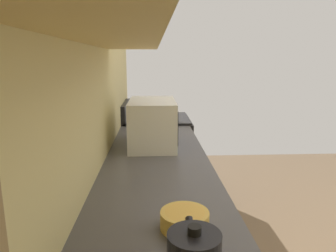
% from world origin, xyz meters
% --- Properties ---
extents(wall_back, '(3.89, 0.12, 2.71)m').
position_xyz_m(wall_back, '(0.00, 1.68, 1.35)').
color(wall_back, '#DECB84').
rests_on(wall_back, ground_plane).
extents(oven_range, '(0.67, 0.69, 1.08)m').
position_xyz_m(oven_range, '(1.47, 1.28, 0.46)').
color(oven_range, black).
rests_on(oven_range, ground_plane).
extents(microwave, '(0.51, 0.33, 0.33)m').
position_xyz_m(microwave, '(0.49, 1.32, 1.06)').
color(microwave, white).
rests_on(microwave, counter_run).
extents(bowl, '(0.18, 0.18, 0.06)m').
position_xyz_m(bowl, '(-0.62, 1.21, 0.94)').
color(bowl, gold).
rests_on(bowl, counter_run).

